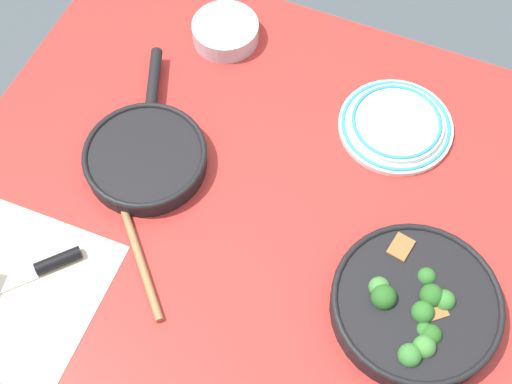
{
  "coord_description": "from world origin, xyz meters",
  "views": [
    {
      "loc": [
        -0.26,
        0.61,
        1.93
      ],
      "look_at": [
        0.0,
        0.0,
        0.75
      ],
      "focal_mm": 50.0,
      "sensor_mm": 36.0,
      "label": 1
    }
  ],
  "objects": [
    {
      "name": "parchment_sheet",
      "position": [
        0.35,
        0.35,
        0.73
      ],
      "size": [
        0.36,
        0.31,
        0.0
      ],
      "color": "beige",
      "rests_on": "dining_table_red"
    },
    {
      "name": "grater_knife",
      "position": [
        0.31,
        0.3,
        0.74
      ],
      "size": [
        0.19,
        0.21,
        0.02
      ],
      "rotation": [
        0.0,
        0.0,
        0.84
      ],
      "color": "silver",
      "rests_on": "dining_table_red"
    },
    {
      "name": "wooden_spoon",
      "position": [
        0.2,
        0.14,
        0.74
      ],
      "size": [
        0.25,
        0.27,
        0.02
      ],
      "rotation": [
        0.0,
        0.0,
        5.47
      ],
      "color": "#996B42",
      "rests_on": "dining_table_red"
    },
    {
      "name": "dining_table_red",
      "position": [
        0.0,
        0.0,
        0.66
      ],
      "size": [
        1.17,
        1.0,
        0.73
      ],
      "color": "#B72D28",
      "rests_on": "ground_plane"
    },
    {
      "name": "ground_plane",
      "position": [
        0.0,
        0.0,
        0.0
      ],
      "size": [
        14.0,
        14.0,
        0.0
      ],
      "primitive_type": "plane",
      "color": "#424C51"
    },
    {
      "name": "dinner_plate_stack",
      "position": [
        -0.2,
        -0.26,
        0.75
      ],
      "size": [
        0.23,
        0.23,
        0.03
      ],
      "color": "white",
      "rests_on": "dining_table_red"
    },
    {
      "name": "skillet_eggs",
      "position": [
        0.23,
        0.01,
        0.76
      ],
      "size": [
        0.24,
        0.37,
        0.05
      ],
      "rotation": [
        0.0,
        0.0,
        5.09
      ],
      "color": "black",
      "rests_on": "dining_table_red"
    },
    {
      "name": "skillet_broccoli",
      "position": [
        -0.35,
        0.11,
        0.76
      ],
      "size": [
        0.33,
        0.37,
        0.07
      ],
      "rotation": [
        0.0,
        0.0,
        2.24
      ],
      "color": "black",
      "rests_on": "dining_table_red"
    },
    {
      "name": "prep_bowl_steel",
      "position": [
        0.22,
        -0.34,
        0.75
      ],
      "size": [
        0.15,
        0.15,
        0.04
      ],
      "color": "#B7B7BC",
      "rests_on": "dining_table_red"
    }
  ]
}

